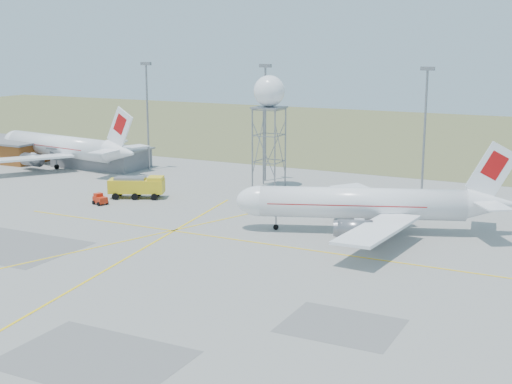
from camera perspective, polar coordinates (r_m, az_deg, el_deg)
The scene contains 11 objects.
ground at distance 68.47m, azimuth -16.65°, elevation -9.44°, with size 400.00×400.00×0.00m, color #A0A19B.
grass_strip at distance 192.49m, azimuth 13.26°, elevation 4.42°, with size 400.00×120.00×0.03m, color #576336.
building_grey at distance 143.48m, azimuth -12.29°, elevation 2.74°, with size 19.00×10.00×3.90m.
mast_a at distance 137.77m, azimuth -8.69°, elevation 6.74°, with size 2.20×0.50×20.50m.
mast_b at distance 124.95m, azimuth 0.74°, elevation 6.34°, with size 2.20×0.50×20.50m.
mast_c at distance 115.44m, azimuth 13.38°, elevation 5.55°, with size 2.20×0.50×20.50m.
airliner_main at distance 93.22m, azimuth 8.82°, elevation -0.96°, with size 34.62×32.49×12.19m.
airliner_far at distance 145.70m, azimuth -15.20°, elevation 3.50°, with size 37.36×35.98×12.73m.
radar_tower at distance 119.51m, azimuth 1.05°, elevation 5.36°, with size 5.21×5.21×18.86m.
fire_truck at distance 114.11m, azimuth -9.41°, elevation 0.34°, with size 9.09×6.15×3.46m.
baggage_tug at distance 110.89m, azimuth -12.37°, elevation -0.66°, with size 2.53×2.32×1.69m.
Camera 1 is at (44.85, -45.58, 24.49)m, focal length 50.00 mm.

